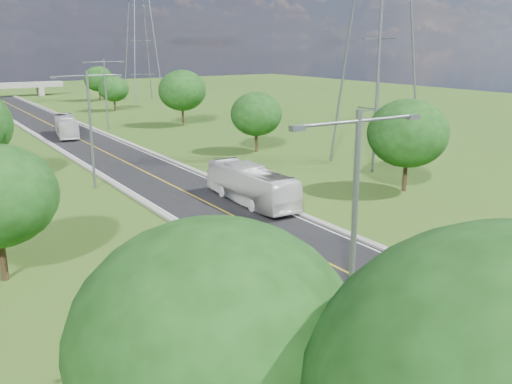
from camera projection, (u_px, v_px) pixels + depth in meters
ground at (108, 154)px, 64.83m from camera, size 260.00×260.00×0.00m
road at (92, 145)px, 69.72m from camera, size 8.00×150.00×0.06m
curb_left at (56, 148)px, 67.51m from camera, size 0.50×150.00×0.22m
curb_right at (125, 142)px, 71.90m from camera, size 0.50×150.00×0.22m
speed_limit_sign at (247, 170)px, 49.10m from camera, size 0.55×0.09×2.40m
streetlight_near_left at (354, 220)px, 20.97m from camera, size 5.90×0.25×10.00m
streetlight_mid_left at (90, 120)px, 47.95m from camera, size 5.90×0.25×10.00m
streetlight_far_right at (106, 88)px, 81.13m from camera, size 5.90×0.25×10.00m
power_tower_near at (381, 24)px, 56.26m from camera, size 9.00×6.40×28.00m
power_tower_far at (140, 34)px, 119.65m from camera, size 9.00×6.40×28.00m
tree_la at (214, 343)px, 13.74m from camera, size 7.14×7.14×8.30m
tree_rb at (408, 133)px, 47.29m from camera, size 6.72×6.72×7.82m
tree_rc at (256, 114)px, 64.92m from camera, size 5.88×5.88×6.84m
tree_rd at (182, 90)px, 85.34m from camera, size 7.14×7.14×8.30m
tree_re at (114, 89)px, 103.99m from camera, size 5.46×5.46×6.35m
tree_rf at (99, 79)px, 121.99m from camera, size 6.30×6.30×7.33m
bus_outbound at (251, 185)px, 44.28m from camera, size 2.73×10.61×2.94m
bus_inbound at (66, 126)px, 75.85m from camera, size 4.01×10.26×2.79m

